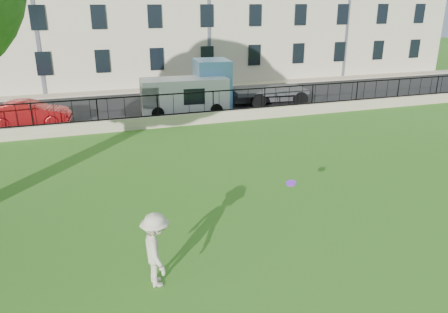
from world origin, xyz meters
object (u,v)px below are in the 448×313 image
object	(u,v)px
white_van	(184,96)
blue_truck	(250,82)
red_sedan	(30,113)
man	(156,250)
frisbee	(291,183)

from	to	relation	value
white_van	blue_truck	distance (m)	4.63
white_van	red_sedan	bearing A→B (deg)	-176.14
man	frisbee	xyz separation A→B (m)	(3.80, 0.86, 0.78)
man	white_van	world-z (taller)	white_van
man	blue_truck	bearing A→B (deg)	-29.69
red_sedan	blue_truck	bearing A→B (deg)	-78.02
blue_truck	man	bearing A→B (deg)	-113.28
man	white_van	distance (m)	16.33
man	blue_truck	xyz separation A→B (m)	(9.00, 16.70, 0.55)
man	blue_truck	distance (m)	18.98
red_sedan	white_van	distance (m)	8.34
frisbee	blue_truck	world-z (taller)	blue_truck
red_sedan	blue_truck	world-z (taller)	blue_truck
man	blue_truck	size ratio (longest dim) A/B	0.26
man	white_van	xyz separation A→B (m)	(4.50, 15.70, 0.13)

